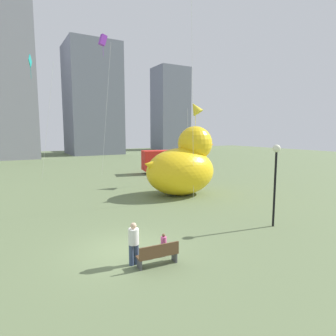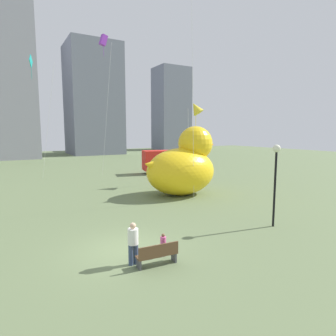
% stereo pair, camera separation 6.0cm
% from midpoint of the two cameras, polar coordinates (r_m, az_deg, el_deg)
% --- Properties ---
extents(ground_plane, '(140.00, 140.00, 0.00)m').
position_cam_midpoint_polar(ground_plane, '(13.32, -8.49, -15.77)').
color(ground_plane, '#63744C').
extents(park_bench, '(1.68, 0.55, 0.90)m').
position_cam_midpoint_polar(park_bench, '(11.63, -1.92, -16.69)').
color(park_bench, brown).
rests_on(park_bench, ground).
extents(person_adult, '(0.42, 0.42, 1.70)m').
position_cam_midpoint_polar(person_adult, '(11.63, -6.78, -14.29)').
color(person_adult, '#38476B').
rests_on(person_adult, ground).
extents(person_child, '(0.25, 0.25, 1.00)m').
position_cam_midpoint_polar(person_child, '(12.35, -0.82, -14.82)').
color(person_child, silver).
rests_on(person_child, ground).
extents(giant_inflatable_duck, '(6.80, 4.36, 5.63)m').
position_cam_midpoint_polar(giant_inflatable_duck, '(23.63, 3.13, 0.46)').
color(giant_inflatable_duck, yellow).
rests_on(giant_inflatable_duck, ground).
extents(lamppost, '(0.42, 0.42, 4.50)m').
position_cam_midpoint_polar(lamppost, '(16.49, 20.69, 0.16)').
color(lamppost, black).
rests_on(lamppost, ground).
extents(box_truck, '(5.89, 3.46, 2.85)m').
position_cam_midpoint_polar(box_truck, '(35.73, -0.70, 1.24)').
color(box_truck, red).
rests_on(box_truck, ground).
extents(city_skyline, '(73.72, 18.81, 33.42)m').
position_cam_midpoint_polar(city_skyline, '(66.88, -25.53, 13.48)').
color(city_skyline, slate).
rests_on(city_skyline, ground).
extents(kite_yellow, '(1.90, 1.90, 8.22)m').
position_cam_midpoint_polar(kite_yellow, '(28.86, 5.62, 11.73)').
color(kite_yellow, silver).
rests_on(kite_yellow, ground).
extents(kite_teal, '(2.29, 2.75, 12.65)m').
position_cam_midpoint_polar(kite_teal, '(32.73, -25.24, 17.60)').
color(kite_teal, silver).
rests_on(kite_teal, ground).
extents(kite_purple, '(1.50, 1.38, 15.84)m').
position_cam_midpoint_polar(kite_purple, '(35.43, -12.63, 23.31)').
color(kite_purple, silver).
rests_on(kite_purple, ground).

